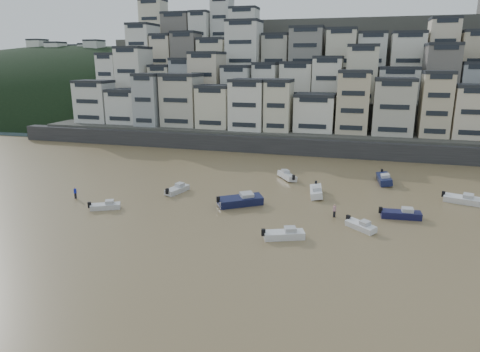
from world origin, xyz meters
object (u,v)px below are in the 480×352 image
(person_blue, at_px, (75,193))
(boat_c, at_px, (240,199))
(boat_g, at_px, (462,199))
(boat_d, at_px, (401,213))
(boat_f, at_px, (177,188))
(boat_j, at_px, (105,205))
(boat_h, at_px, (287,175))
(boat_e, at_px, (316,190))
(person_pink, at_px, (334,211))
(boat_b, at_px, (361,225))
(boat_i, at_px, (384,178))
(boat_a, at_px, (284,233))

(person_blue, bearing_deg, boat_c, 8.44)
(boat_c, height_order, boat_g, boat_c)
(boat_d, distance_m, boat_f, 32.20)
(boat_c, height_order, boat_j, boat_c)
(boat_g, xyz_separation_m, boat_h, (-26.06, 5.94, 0.01))
(boat_g, bearing_deg, boat_e, -158.20)
(boat_c, distance_m, person_blue, 24.40)
(boat_g, bearing_deg, boat_f, -155.03)
(boat_d, bearing_deg, boat_e, 145.63)
(boat_g, height_order, person_pink, person_pink)
(boat_e, distance_m, person_blue, 35.58)
(boat_b, xyz_separation_m, boat_c, (-16.25, 4.48, 0.34))
(boat_i, height_order, person_pink, person_pink)
(boat_d, height_order, boat_f, boat_d)
(boat_j, bearing_deg, boat_h, 18.71)
(boat_d, height_order, boat_h, boat_d)
(boat_f, xyz_separation_m, person_blue, (-13.16, -6.75, 0.19))
(boat_e, distance_m, person_pink, 9.13)
(boat_c, xyz_separation_m, boat_d, (21.15, 1.00, -0.20))
(person_blue, bearing_deg, boat_j, -22.91)
(boat_c, relative_size, boat_i, 1.07)
(boat_g, bearing_deg, boat_d, -119.40)
(boat_b, bearing_deg, boat_d, 89.52)
(boat_b, distance_m, boat_d, 7.36)
(boat_c, bearing_deg, boat_g, -17.42)
(boat_f, xyz_separation_m, boat_i, (30.65, 14.52, 0.19))
(boat_f, bearing_deg, boat_c, -91.92)
(person_blue, relative_size, person_pink, 1.00)
(boat_j, height_order, person_pink, person_pink)
(boat_g, height_order, boat_h, boat_h)
(boat_g, distance_m, boat_j, 49.84)
(boat_g, xyz_separation_m, person_pink, (-17.00, -10.60, 0.16))
(boat_e, bearing_deg, person_pink, 13.09)
(boat_a, xyz_separation_m, boat_e, (1.72, 17.26, 0.11))
(boat_a, distance_m, boat_h, 25.59)
(boat_a, relative_size, boat_h, 0.95)
(boat_e, bearing_deg, boat_b, 20.91)
(boat_g, bearing_deg, boat_h, -176.85)
(boat_a, xyz_separation_m, boat_d, (13.23, 10.69, 0.05))
(boat_e, xyz_separation_m, person_pink, (3.25, -8.53, 0.07))
(boat_i, bearing_deg, boat_b, -14.71)
(boat_i, bearing_deg, person_pink, -25.89)
(boat_c, height_order, person_blue, boat_c)
(boat_h, bearing_deg, boat_c, 131.80)
(boat_f, distance_m, boat_j, 11.52)
(person_blue, bearing_deg, person_pink, 4.05)
(boat_f, bearing_deg, boat_b, -91.50)
(boat_c, relative_size, boat_g, 1.31)
(boat_g, bearing_deg, boat_i, 157.78)
(boat_h, xyz_separation_m, boat_j, (-21.09, -22.07, -0.14))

